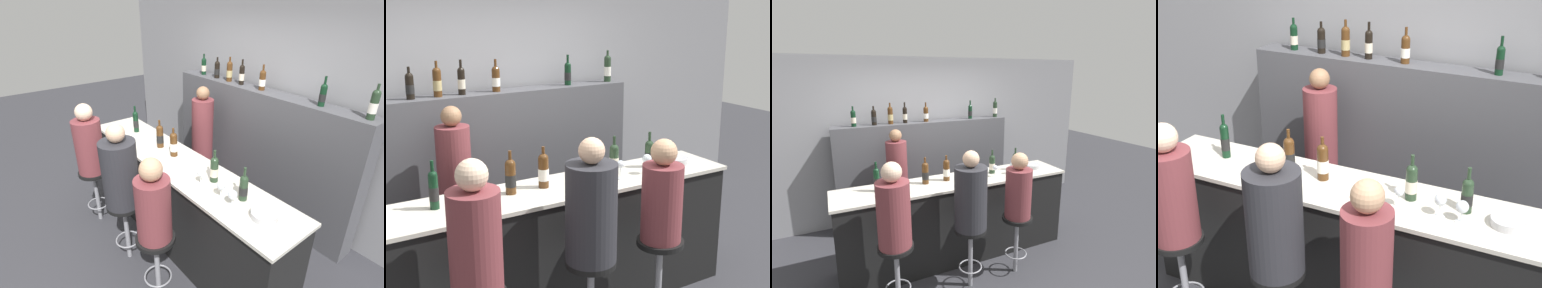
{
  "view_description": "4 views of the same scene",
  "coord_description": "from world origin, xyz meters",
  "views": [
    {
      "loc": [
        2.27,
        -1.31,
        2.57
      ],
      "look_at": [
        0.18,
        0.33,
        1.3
      ],
      "focal_mm": 28.0,
      "sensor_mm": 36.0,
      "label": 1
    },
    {
      "loc": [
        -1.9,
        -3.11,
        2.42
      ],
      "look_at": [
        0.18,
        0.31,
        1.35
      ],
      "focal_mm": 50.0,
      "sensor_mm": 36.0,
      "label": 2
    },
    {
      "loc": [
        -1.42,
        -2.96,
        2.34
      ],
      "look_at": [
        0.11,
        0.32,
        1.49
      ],
      "focal_mm": 28.0,
      "sensor_mm": 36.0,
      "label": 3
    },
    {
      "loc": [
        1.5,
        -2.6,
        2.79
      ],
      "look_at": [
        0.06,
        0.37,
        1.33
      ],
      "focal_mm": 50.0,
      "sensor_mm": 36.0,
      "label": 4
    }
  ],
  "objects": [
    {
      "name": "wine_bottle_counter_3",
      "position": [
        0.53,
        0.32,
        1.18
      ],
      "size": [
        0.08,
        0.08,
        0.32
      ],
      "color": "#233823",
      "rests_on": "bar_counter"
    },
    {
      "name": "wine_glass_2",
      "position": [
        0.9,
        0.19,
        1.15
      ],
      "size": [
        0.08,
        0.08,
        0.15
      ],
      "color": "silver",
      "rests_on": "bar_counter"
    },
    {
      "name": "bar_counter",
      "position": [
        0.0,
        0.27,
        0.53
      ],
      "size": [
        2.96,
        0.58,
        1.05
      ],
      "color": "black",
      "rests_on": "ground_plane"
    },
    {
      "name": "guest_seated_middle",
      "position": [
        -0.11,
        -0.32,
        1.09
      ],
      "size": [
        0.35,
        0.35,
        0.86
      ],
      "color": "#28282D",
      "rests_on": "bar_stool_middle"
    },
    {
      "name": "wine_bottle_backbar_1",
      "position": [
        -0.78,
        1.52,
        1.72
      ],
      "size": [
        0.07,
        0.07,
        0.28
      ],
      "color": "black",
      "rests_on": "back_bar_cabinet"
    },
    {
      "name": "guest_seated_right",
      "position": [
        0.5,
        -0.32,
        1.05
      ],
      "size": [
        0.3,
        0.3,
        0.77
      ],
      "color": "brown",
      "rests_on": "bar_stool_right"
    },
    {
      "name": "wine_glass_0",
      "position": [
        0.49,
        0.19,
        1.16
      ],
      "size": [
        0.06,
        0.06,
        0.15
      ],
      "color": "silver",
      "rests_on": "bar_counter"
    },
    {
      "name": "guest_seated_left",
      "position": [
        -0.92,
        -0.32,
        1.08
      ],
      "size": [
        0.32,
        0.32,
        0.84
      ],
      "color": "brown",
      "rests_on": "bar_stool_left"
    },
    {
      "name": "wall_back",
      "position": [
        0.0,
        1.75,
        1.3
      ],
      "size": [
        6.4,
        0.05,
        2.6
      ],
      "color": "gray",
      "rests_on": "ground_plane"
    },
    {
      "name": "metal_bowl",
      "position": [
        1.16,
        0.28,
        1.07
      ],
      "size": [
        0.21,
        0.21,
        0.05
      ],
      "color": "#B7B7BC",
      "rests_on": "bar_counter"
    },
    {
      "name": "wine_bottle_backbar_3",
      "position": [
        -0.32,
        1.52,
        1.73
      ],
      "size": [
        0.07,
        0.07,
        0.32
      ],
      "color": "black",
      "rests_on": "back_bar_cabinet"
    },
    {
      "name": "wine_bottle_counter_4",
      "position": [
        0.89,
        0.32,
        1.17
      ],
      "size": [
        0.08,
        0.08,
        0.31
      ],
      "color": "#233823",
      "rests_on": "bar_counter"
    },
    {
      "name": "wine_bottle_backbar_2",
      "position": [
        -0.54,
        1.52,
        1.74
      ],
      "size": [
        0.08,
        0.08,
        0.32
      ],
      "color": "#4C2D14",
      "rests_on": "back_bar_cabinet"
    },
    {
      "name": "wine_glass_1",
      "position": [
        0.76,
        0.19,
        1.17
      ],
      "size": [
        0.08,
        0.08,
        0.16
      ],
      "color": "silver",
      "rests_on": "bar_counter"
    },
    {
      "name": "wine_bottle_counter_2",
      "position": [
        -0.12,
        0.32,
        1.18
      ],
      "size": [
        0.08,
        0.08,
        0.32
      ],
      "color": "#4C2D14",
      "rests_on": "bar_counter"
    },
    {
      "name": "wine_bottle_backbar_5",
      "position": [
        0.79,
        1.52,
        1.72
      ],
      "size": [
        0.07,
        0.07,
        0.3
      ],
      "color": "black",
      "rests_on": "back_bar_cabinet"
    },
    {
      "name": "wine_bottle_counter_1",
      "position": [
        -0.4,
        0.32,
        1.18
      ],
      "size": [
        0.08,
        0.08,
        0.33
      ],
      "color": "#4C2D14",
      "rests_on": "bar_counter"
    },
    {
      "name": "back_bar_cabinet",
      "position": [
        0.0,
        1.52,
        0.8
      ],
      "size": [
        2.77,
        0.28,
        1.6
      ],
      "color": "#4C4C51",
      "rests_on": "ground_plane"
    },
    {
      "name": "wine_bottle_backbar_0",
      "position": [
        -1.06,
        1.52,
        1.72
      ],
      "size": [
        0.07,
        0.07,
        0.29
      ],
      "color": "black",
      "rests_on": "back_bar_cabinet"
    },
    {
      "name": "bartender",
      "position": [
        -0.57,
        1.1,
        0.74
      ],
      "size": [
        0.29,
        0.29,
        1.6
      ],
      "color": "brown",
      "rests_on": "ground_plane"
    },
    {
      "name": "wine_bottle_backbar_4",
      "position": [
        0.02,
        1.52,
        1.73
      ],
      "size": [
        0.08,
        0.08,
        0.3
      ],
      "color": "#4C2D14",
      "rests_on": "back_bar_cabinet"
    },
    {
      "name": "wine_bottle_counter_0",
      "position": [
        -0.96,
        0.32,
        1.19
      ],
      "size": [
        0.07,
        0.07,
        0.34
      ],
      "color": "black",
      "rests_on": "bar_counter"
    },
    {
      "name": "bar_stool_left",
      "position": [
        -0.92,
        -0.32,
        0.55
      ],
      "size": [
        0.35,
        0.35,
        0.72
      ],
      "color": "gray",
      "rests_on": "ground_plane"
    }
  ]
}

